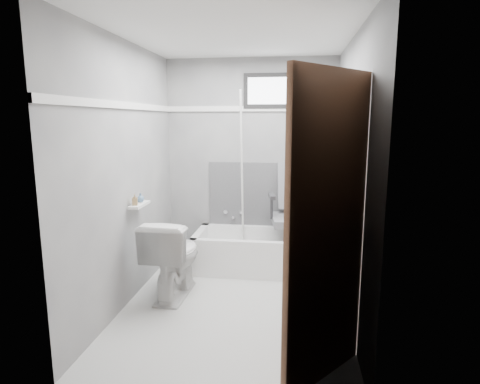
% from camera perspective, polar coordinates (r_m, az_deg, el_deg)
% --- Properties ---
extents(floor, '(2.60, 2.60, 0.00)m').
position_cam_1_polar(floor, '(3.89, -0.71, -15.61)').
color(floor, silver).
rests_on(floor, ground).
extents(ceiling, '(2.60, 2.60, 0.00)m').
position_cam_1_polar(ceiling, '(3.57, -0.80, 21.65)').
color(ceiling, silver).
rests_on(ceiling, floor).
extents(wall_back, '(2.00, 0.02, 2.40)m').
position_cam_1_polar(wall_back, '(4.81, 1.49, 4.36)').
color(wall_back, slate).
rests_on(wall_back, floor).
extents(wall_front, '(2.00, 0.02, 2.40)m').
position_cam_1_polar(wall_front, '(2.27, -5.49, -2.43)').
color(wall_front, slate).
rests_on(wall_front, floor).
extents(wall_left, '(0.02, 2.60, 2.40)m').
position_cam_1_polar(wall_left, '(3.81, -15.83, 2.38)').
color(wall_left, slate).
rests_on(wall_left, floor).
extents(wall_right, '(0.02, 2.60, 2.40)m').
position_cam_1_polar(wall_right, '(3.53, 15.54, 1.80)').
color(wall_right, slate).
rests_on(wall_right, floor).
extents(bathtub, '(1.50, 0.70, 0.42)m').
position_cam_1_polar(bathtub, '(4.65, 2.92, -8.39)').
color(bathtub, white).
rests_on(bathtub, floor).
extents(office_chair, '(0.71, 0.71, 1.09)m').
position_cam_1_polar(office_chair, '(4.54, 7.99, -2.92)').
color(office_chair, slate).
rests_on(office_chair, bathtub).
extents(toilet, '(0.47, 0.80, 0.77)m').
position_cam_1_polar(toilet, '(3.98, -9.43, -9.12)').
color(toilet, white).
rests_on(toilet, floor).
extents(door, '(0.78, 0.78, 2.00)m').
position_cam_1_polar(door, '(2.34, 19.07, -7.69)').
color(door, '#52331E').
rests_on(door, floor).
extents(window, '(0.66, 0.04, 0.40)m').
position_cam_1_polar(window, '(4.76, 4.61, 14.15)').
color(window, black).
rests_on(window, wall_back).
extents(backerboard, '(1.50, 0.02, 0.78)m').
position_cam_1_polar(backerboard, '(4.84, 4.40, -0.42)').
color(backerboard, '#4C4C4F').
rests_on(backerboard, wall_back).
extents(trim_back, '(2.00, 0.02, 0.06)m').
position_cam_1_polar(trim_back, '(4.77, 1.51, 11.76)').
color(trim_back, white).
rests_on(trim_back, wall_back).
extents(trim_left, '(0.02, 2.60, 0.06)m').
position_cam_1_polar(trim_left, '(3.77, -16.12, 11.75)').
color(trim_left, white).
rests_on(trim_left, wall_left).
extents(pole, '(0.02, 0.31, 1.93)m').
position_cam_1_polar(pole, '(4.60, 0.29, 2.20)').
color(pole, silver).
rests_on(pole, bathtub).
extents(shelf, '(0.10, 0.32, 0.02)m').
position_cam_1_polar(shelf, '(3.92, -14.11, -1.77)').
color(shelf, white).
rests_on(shelf, wall_left).
extents(soap_bottle_a, '(0.06, 0.06, 0.11)m').
position_cam_1_polar(soap_bottle_a, '(3.84, -14.73, -1.05)').
color(soap_bottle_a, '#9A7B4D').
rests_on(soap_bottle_a, shelf).
extents(soap_bottle_b, '(0.09, 0.09, 0.09)m').
position_cam_1_polar(soap_bottle_b, '(3.97, -13.96, -0.75)').
color(soap_bottle_b, slate).
rests_on(soap_bottle_b, shelf).
extents(faucet, '(0.26, 0.10, 0.16)m').
position_cam_1_polar(faucet, '(4.92, -0.90, -3.20)').
color(faucet, silver).
rests_on(faucet, wall_back).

